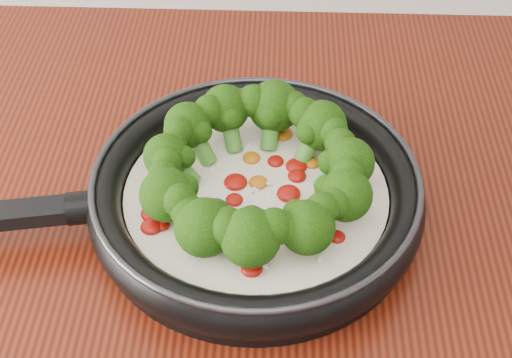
{
  "coord_description": "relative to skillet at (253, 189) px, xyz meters",
  "views": [
    {
      "loc": [
        0.1,
        0.6,
        1.43
      ],
      "look_at": [
        0.08,
        1.1,
        0.95
      ],
      "focal_mm": 51.2,
      "sensor_mm": 36.0,
      "label": 1
    }
  ],
  "objects": [
    {
      "name": "skillet",
      "position": [
        0.0,
        0.0,
        0.0
      ],
      "size": [
        0.53,
        0.38,
        0.1
      ],
      "color": "black",
      "rests_on": "counter"
    }
  ]
}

